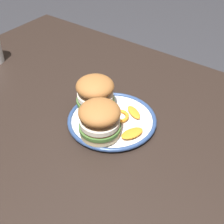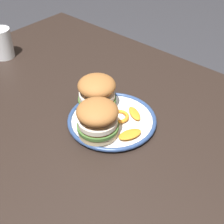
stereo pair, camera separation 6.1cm
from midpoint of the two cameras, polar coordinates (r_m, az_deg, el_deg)
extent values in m
cube|color=black|center=(0.93, -1.55, -3.42)|extent=(1.42, 1.03, 0.03)
cube|color=black|center=(1.78, -6.97, 4.69)|extent=(0.06, 0.06, 0.70)
cylinder|color=white|center=(0.93, 1.87, -1.67)|extent=(0.24, 0.24, 0.01)
torus|color=navy|center=(0.93, 1.87, -1.39)|extent=(0.26, 0.26, 0.01)
cylinder|color=white|center=(0.93, 1.87, -1.34)|extent=(0.18, 0.18, 0.00)
cylinder|color=beige|center=(0.87, -0.51, -3.29)|extent=(0.11, 0.11, 0.02)
cylinder|color=#477033|center=(0.86, -0.51, -2.61)|extent=(0.11, 0.11, 0.01)
cylinder|color=#BC3828|center=(0.86, -0.52, -2.21)|extent=(0.10, 0.10, 0.01)
cylinder|color=silver|center=(0.85, -0.52, -1.70)|extent=(0.11, 0.11, 0.01)
ellipsoid|color=#A36633|center=(0.83, -0.53, 0.02)|extent=(0.16, 0.16, 0.05)
cylinder|color=beige|center=(0.96, -0.84, 1.52)|extent=(0.11, 0.11, 0.02)
cylinder|color=#477033|center=(0.96, -0.84, 2.18)|extent=(0.11, 0.11, 0.01)
cylinder|color=#BC3828|center=(0.95, -0.85, 2.57)|extent=(0.10, 0.10, 0.01)
cylinder|color=silver|center=(0.95, -0.85, 3.06)|extent=(0.11, 0.11, 0.01)
ellipsoid|color=#A36633|center=(0.93, -0.87, 4.71)|extent=(0.16, 0.16, 0.05)
torus|color=orange|center=(0.92, 3.19, -0.85)|extent=(0.08, 0.08, 0.01)
cylinder|color=#F4E5C6|center=(0.93, 3.18, -1.02)|extent=(0.03, 0.03, 0.00)
ellipsoid|color=orange|center=(0.94, 5.89, -0.29)|extent=(0.07, 0.06, 0.01)
ellipsoid|color=orange|center=(0.87, 5.22, -4.03)|extent=(0.06, 0.08, 0.01)
cylinder|color=white|center=(1.29, -17.76, 11.58)|extent=(0.08, 0.08, 0.11)
cylinder|color=orange|center=(1.30, -17.54, 10.62)|extent=(0.07, 0.07, 0.06)
camera|label=1|loc=(0.03, -88.09, 1.55)|focal=51.24mm
camera|label=2|loc=(0.03, 91.91, -1.55)|focal=51.24mm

